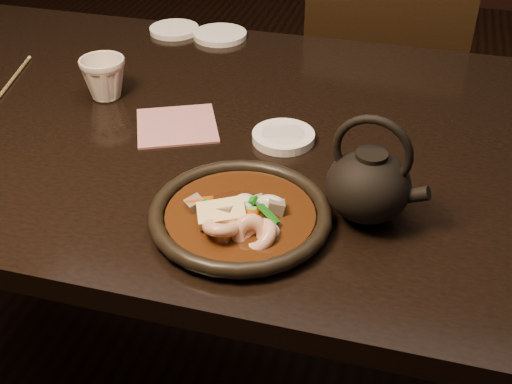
% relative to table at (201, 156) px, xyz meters
% --- Properties ---
extents(floor, '(5.00, 6.00, 0.01)m').
position_rel_table_xyz_m(floor, '(0.00, 0.00, -0.67)').
color(floor, black).
rests_on(floor, ground).
extents(table, '(1.60, 0.90, 0.75)m').
position_rel_table_xyz_m(table, '(0.00, 0.00, 0.00)').
color(table, black).
rests_on(table, floor).
extents(chair, '(0.47, 0.47, 0.91)m').
position_rel_table_xyz_m(chair, '(0.29, 0.70, -0.18)').
color(chair, black).
rests_on(chair, floor).
extents(plate, '(0.27, 0.27, 0.03)m').
position_rel_table_xyz_m(plate, '(0.16, -0.27, 0.09)').
color(plate, black).
rests_on(plate, table).
extents(stirfry, '(0.16, 0.14, 0.06)m').
position_rel_table_xyz_m(stirfry, '(0.16, -0.28, 0.10)').
color(stirfry, '#321809').
rests_on(stirfry, plate).
extents(soy_dish, '(0.11, 0.11, 0.02)m').
position_rel_table_xyz_m(soy_dish, '(0.17, -0.03, 0.08)').
color(soy_dish, white).
rests_on(soy_dish, table).
extents(saucer_left, '(0.12, 0.12, 0.01)m').
position_rel_table_xyz_m(saucer_left, '(-0.09, 0.39, 0.08)').
color(saucer_left, white).
rests_on(saucer_left, table).
extents(saucer_right, '(0.12, 0.12, 0.01)m').
position_rel_table_xyz_m(saucer_right, '(-0.20, 0.39, 0.08)').
color(saucer_right, white).
rests_on(saucer_right, table).
extents(tea_cup, '(0.11, 0.10, 0.09)m').
position_rel_table_xyz_m(tea_cup, '(-0.20, 0.04, 0.12)').
color(tea_cup, beige).
rests_on(tea_cup, table).
extents(chopsticks, '(0.07, 0.25, 0.01)m').
position_rel_table_xyz_m(chopsticks, '(-0.42, 0.04, 0.08)').
color(chopsticks, tan).
rests_on(chopsticks, table).
extents(napkin, '(0.19, 0.19, 0.00)m').
position_rel_table_xyz_m(napkin, '(-0.03, -0.03, 0.08)').
color(napkin, '#AD6A6C').
rests_on(napkin, table).
extents(teapot, '(0.15, 0.12, 0.16)m').
position_rel_table_xyz_m(teapot, '(0.33, -0.21, 0.14)').
color(teapot, black).
rests_on(teapot, table).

